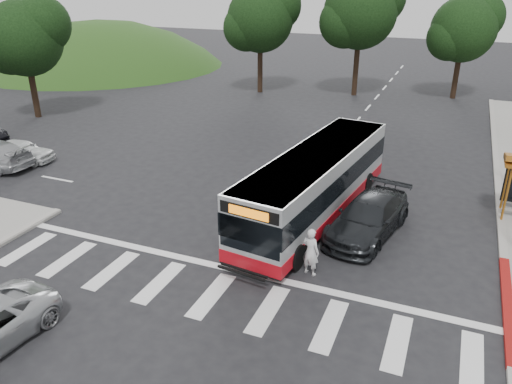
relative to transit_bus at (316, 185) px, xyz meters
The scene contains 13 objects.
ground 2.88m from the transit_bus, 126.22° to the right, with size 140.00×140.00×0.00m, color black.
curb_east 9.73m from the transit_bus, 38.53° to the left, with size 0.30×40.00×0.15m, color #9E9991.
curb_east_red 8.64m from the transit_bus, 27.96° to the right, with size 0.32×6.00×0.15m, color maroon.
hillside_nw 43.66m from the transit_bus, 140.08° to the left, with size 44.00×44.00×10.00m, color #2A4616.
crosswalk_ladder 7.30m from the transit_bus, 101.82° to the right, with size 18.00×2.60×0.01m, color silver.
tree_north_a 24.91m from the transit_bus, 98.00° to the left, with size 6.60×6.15×10.17m.
tree_north_b 26.80m from the transit_bus, 79.98° to the left, with size 5.72×5.33×8.43m.
tree_north_c 25.30m from the transit_bus, 117.30° to the left, with size 6.16×5.74×9.30m.
tree_west_a 25.10m from the transit_bus, 160.99° to the left, with size 5.72×5.33×8.43m.
transit_bus is the anchor object (origin of this frame).
pedestrian 4.68m from the transit_bus, 75.73° to the right, with size 0.65×0.43×1.79m, color silver.
dark_sedan 2.67m from the transit_bus, 18.04° to the right, with size 2.14×5.26×1.53m, color black.
west_car_white 17.14m from the transit_bus, behind, with size 1.47×3.65×1.24m, color silver.
Camera 1 is at (6.57, -17.07, 9.77)m, focal length 35.00 mm.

